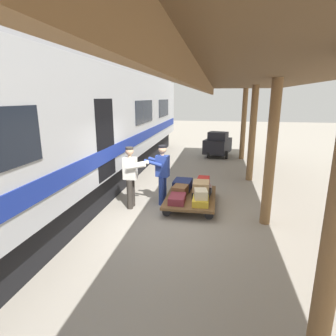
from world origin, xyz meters
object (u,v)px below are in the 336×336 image
object	(u,v)px
luggage_cart	(191,197)
suitcase_tan_vintage	(201,186)
suitcase_yellow_case	(201,201)
suitcase_brown_leather	(180,190)
porter_by_door	(131,175)
baggage_tug	(218,144)
suitcase_gray_aluminum	(203,187)
suitcase_burgundy_valise	(177,199)
suitcase_red_plastic	(203,181)
suitcase_navy_fabric	(183,184)
suitcase_cream_canvas	(201,194)
porter_in_overalls	(162,173)
train_car	(51,134)
suitcase_black_hardshell	(202,193)

from	to	relation	value
luggage_cart	suitcase_tan_vintage	bearing A→B (deg)	-174.69
suitcase_yellow_case	suitcase_brown_leather	size ratio (longest dim) A/B	1.32
porter_by_door	baggage_tug	distance (m)	7.74
porter_by_door	suitcase_gray_aluminum	bearing A→B (deg)	-153.12
suitcase_burgundy_valise	porter_by_door	xyz separation A→B (m)	(1.30, -0.17, 0.54)
suitcase_gray_aluminum	suitcase_brown_leather	bearing A→B (deg)	42.83
luggage_cart	suitcase_yellow_case	bearing A→B (deg)	118.34
suitcase_burgundy_valise	suitcase_red_plastic	distance (m)	1.27
suitcase_gray_aluminum	suitcase_navy_fabric	bearing A→B (deg)	0.00
suitcase_cream_canvas	porter_in_overalls	distance (m)	1.34
luggage_cart	suitcase_yellow_case	world-z (taller)	suitcase_yellow_case
suitcase_burgundy_valise	suitcase_navy_fabric	bearing A→B (deg)	-90.00
suitcase_cream_canvas	porter_in_overalls	xyz separation A→B (m)	(1.14, -0.61, 0.35)
train_car	baggage_tug	xyz separation A→B (m)	(-4.30, -7.78, -1.43)
porter_in_overalls	suitcase_black_hardshell	bearing A→B (deg)	178.92
suitcase_brown_leather	baggage_tug	size ratio (longest dim) A/B	0.24
train_car	suitcase_brown_leather	size ratio (longest dim) A/B	46.85
suitcase_burgundy_valise	porter_in_overalls	world-z (taller)	porter_in_overalls
suitcase_gray_aluminum	suitcase_burgundy_valise	world-z (taller)	suitcase_burgundy_valise
train_car	suitcase_gray_aluminum	bearing A→B (deg)	-160.81
train_car	suitcase_cream_canvas	world-z (taller)	train_car
porter_in_overalls	porter_by_door	bearing A→B (deg)	28.72
suitcase_brown_leather	porter_by_door	xyz separation A→B (m)	(1.30, 0.40, 0.49)
suitcase_brown_leather	suitcase_tan_vintage	size ratio (longest dim) A/B	0.86
suitcase_yellow_case	porter_in_overalls	bearing A→B (deg)	-27.34
suitcase_red_plastic	baggage_tug	world-z (taller)	baggage_tug
train_car	suitcase_tan_vintage	xyz separation A→B (m)	(-3.88, -0.82, -1.47)
suitcase_brown_leather	suitcase_navy_fabric	size ratio (longest dim) A/B	0.74
suitcase_brown_leather	suitcase_cream_canvas	xyz separation A→B (m)	(-0.61, 0.59, 0.14)
suitcase_navy_fabric	suitcase_tan_vintage	size ratio (longest dim) A/B	1.17
suitcase_navy_fabric	suitcase_brown_leather	bearing A→B (deg)	90.00
suitcase_black_hardshell	suitcase_cream_canvas	world-z (taller)	suitcase_cream_canvas
train_car	suitcase_tan_vintage	size ratio (longest dim) A/B	40.32
suitcase_yellow_case	suitcase_burgundy_valise	size ratio (longest dim) A/B	1.01
train_car	baggage_tug	world-z (taller)	train_car
train_car	suitcase_red_plastic	xyz separation A→B (m)	(-3.92, -1.32, -1.48)
suitcase_yellow_case	suitcase_gray_aluminum	size ratio (longest dim) A/B	1.16
luggage_cart	porter_in_overalls	size ratio (longest dim) A/B	1.21
suitcase_cream_canvas	porter_by_door	xyz separation A→B (m)	(1.91, -0.19, 0.35)
suitcase_yellow_case	suitcase_brown_leather	distance (m)	0.84
suitcase_navy_fabric	porter_by_door	distance (m)	1.69
suitcase_yellow_case	suitcase_cream_canvas	size ratio (longest dim) A/B	1.55
luggage_cart	suitcase_brown_leather	distance (m)	0.36
suitcase_black_hardshell	suitcase_burgundy_valise	world-z (taller)	suitcase_burgundy_valise
suitcase_cream_canvas	suitcase_yellow_case	bearing A→B (deg)	-87.05
baggage_tug	suitcase_yellow_case	bearing A→B (deg)	87.05
baggage_tug	suitcase_tan_vintage	bearing A→B (deg)	86.55
suitcase_gray_aluminum	suitcase_tan_vintage	size ratio (longest dim) A/B	0.98
suitcase_red_plastic	porter_by_door	size ratio (longest dim) A/B	0.26
suitcase_brown_leather	suitcase_gray_aluminum	xyz separation A→B (m)	(-0.61, -0.57, -0.06)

